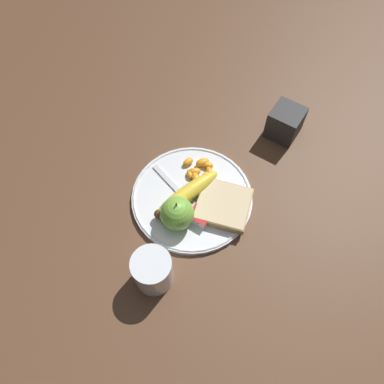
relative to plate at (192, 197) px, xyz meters
name	(u,v)px	position (x,y,z in m)	size (l,w,h in m)	color
ground_plane	(192,199)	(0.00, 0.00, -0.01)	(3.00, 3.00, 0.00)	brown
plate	(192,197)	(0.00, 0.00, 0.00)	(0.28, 0.28, 0.01)	silver
juice_glass	(153,271)	(-0.04, 0.20, 0.03)	(0.08, 0.08, 0.09)	silver
apple	(177,213)	(-0.01, 0.07, 0.04)	(0.08, 0.08, 0.09)	#72B23D
banana	(187,194)	(0.01, 0.01, 0.02)	(0.09, 0.18, 0.04)	yellow
bread_slice	(223,205)	(-0.08, -0.01, 0.02)	(0.15, 0.14, 0.02)	#AB8751
fork	(184,198)	(0.01, 0.02, 0.01)	(0.19, 0.08, 0.00)	silver
jam_packet	(200,217)	(-0.05, 0.04, 0.01)	(0.05, 0.04, 0.02)	white
orange_segment_0	(205,186)	(-0.01, -0.03, 0.01)	(0.04, 0.03, 0.02)	orange
orange_segment_1	(209,171)	(0.00, -0.08, 0.01)	(0.03, 0.03, 0.01)	orange
orange_segment_2	(208,165)	(0.01, -0.09, 0.01)	(0.03, 0.03, 0.02)	orange
orange_segment_3	(188,162)	(0.06, -0.07, 0.01)	(0.03, 0.03, 0.02)	orange
orange_segment_4	(196,178)	(0.02, -0.04, 0.01)	(0.04, 0.04, 0.02)	orange
orange_segment_5	(194,172)	(0.03, -0.06, 0.01)	(0.04, 0.03, 0.02)	orange
orange_segment_6	(207,177)	(0.00, -0.06, 0.01)	(0.02, 0.03, 0.02)	orange
orange_segment_7	(190,174)	(0.04, -0.05, 0.01)	(0.03, 0.03, 0.01)	orange
orange_segment_8	(203,162)	(0.03, -0.09, 0.01)	(0.04, 0.04, 0.02)	orange
condiment_caddy	(285,123)	(-0.09, -0.30, 0.03)	(0.08, 0.08, 0.08)	#2D2D2D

